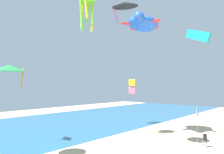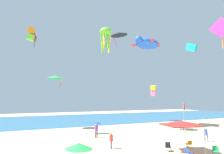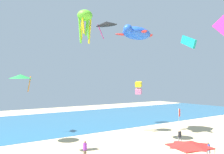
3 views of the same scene
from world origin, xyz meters
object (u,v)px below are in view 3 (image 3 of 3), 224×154
object	(u,v)px
banner_flag	(179,121)
kite_delta_green	(21,77)
canopy_tent	(189,145)
kite_delta_black	(106,23)
kite_box_yellow	(138,88)
kite_parafoil_teal	(188,42)
person_far_stroller	(180,135)
kite_turtle_blue	(136,33)
person_beachcomber	(85,148)
kite_octopus_lime	(85,17)
person_near_umbrella	(208,148)

from	to	relation	value
banner_flag	kite_delta_green	distance (m)	22.73
canopy_tent	kite_delta_black	size ratio (longest dim) A/B	1.08
banner_flag	kite_delta_green	bearing A→B (deg)	150.92
kite_delta_green	kite_delta_black	world-z (taller)	kite_delta_black
kite_box_yellow	kite_parafoil_teal	distance (m)	14.28
person_far_stroller	kite_turtle_blue	xyz separation A→B (m)	(-0.50, 8.20, 15.02)
canopy_tent	kite_box_yellow	distance (m)	26.55
person_beachcomber	kite_delta_green	world-z (taller)	kite_delta_green
kite_box_yellow	kite_delta_green	distance (m)	23.37
canopy_tent	kite_octopus_lime	bearing A→B (deg)	89.68
person_far_stroller	kite_parafoil_teal	xyz separation A→B (m)	(5.24, 2.49, 13.39)
canopy_tent	kite_delta_green	distance (m)	22.66
kite_turtle_blue	kite_parafoil_teal	xyz separation A→B (m)	(5.74, -5.71, -1.63)
kite_box_yellow	person_far_stroller	bearing A→B (deg)	-57.06
person_beachcomber	kite_parafoil_teal	bearing A→B (deg)	-26.88
banner_flag	person_beachcomber	size ratio (longest dim) A/B	2.46
person_far_stroller	kite_delta_green	bearing A→B (deg)	26.73
kite_box_yellow	kite_delta_black	size ratio (longest dim) A/B	0.78
canopy_tent	kite_parafoil_teal	size ratio (longest dim) A/B	0.83
kite_turtle_blue	person_far_stroller	bearing A→B (deg)	70.19
kite_turtle_blue	kite_octopus_lime	distance (m)	8.56
banner_flag	kite_delta_black	xyz separation A→B (m)	(-9.72, 4.04, 13.36)
canopy_tent	person_beachcomber	size ratio (longest dim) A/B	1.99
banner_flag	kite_octopus_lime	xyz separation A→B (m)	(-9.61, 10.28, 15.64)
banner_flag	kite_parafoil_teal	distance (m)	12.37
kite_turtle_blue	kite_parafoil_teal	bearing A→B (deg)	111.84
canopy_tent	kite_parafoil_teal	xyz separation A→B (m)	(13.31, 10.06, 11.79)
person_beachcomber	kite_box_yellow	size ratio (longest dim) A/B	0.69
kite_delta_green	kite_parafoil_teal	bearing A→B (deg)	-162.97
person_beachcomber	kite_octopus_lime	world-z (taller)	kite_octopus_lime
kite_delta_green	canopy_tent	bearing A→B (deg)	155.47
person_beachcomber	kite_delta_black	world-z (taller)	kite_delta_black
kite_delta_green	kite_parafoil_teal	distance (m)	25.27
kite_parafoil_teal	kite_delta_green	bearing A→B (deg)	-86.68
person_far_stroller	kite_turtle_blue	size ratio (longest dim) A/B	0.27
person_near_umbrella	person_beachcomber	bearing A→B (deg)	24.76
banner_flag	kite_parafoil_teal	size ratio (longest dim) A/B	1.03
canopy_tent	banner_flag	distance (m)	13.27
person_far_stroller	canopy_tent	bearing A→B (deg)	104.59
person_far_stroller	kite_delta_green	distance (m)	22.64
kite_box_yellow	kite_turtle_blue	distance (m)	12.73
person_beachcomber	kite_box_yellow	bearing A→B (deg)	5.47
banner_flag	person_far_stroller	distance (m)	2.72
kite_delta_green	kite_octopus_lime	xyz separation A→B (m)	(9.50, -0.34, 9.41)
kite_box_yellow	canopy_tent	bearing A→B (deg)	-67.61
person_far_stroller	kite_turtle_blue	distance (m)	17.12
person_far_stroller	kite_delta_black	size ratio (longest dim) A/B	0.54
kite_parafoil_teal	kite_octopus_lime	world-z (taller)	kite_octopus_lime
person_near_umbrella	kite_box_yellow	distance (m)	22.65
kite_delta_green	person_beachcomber	bearing A→B (deg)	152.76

